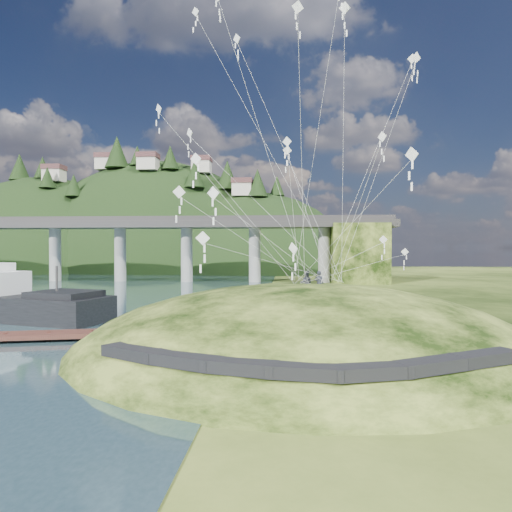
{
  "coord_description": "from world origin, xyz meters",
  "views": [
    {
      "loc": [
        6.8,
        -32.06,
        7.67
      ],
      "look_at": [
        4.0,
        6.0,
        7.0
      ],
      "focal_mm": 32.0,
      "sensor_mm": 36.0,
      "label": 1
    }
  ],
  "objects": [
    {
      "name": "ground",
      "position": [
        0.0,
        0.0,
        0.0
      ],
      "size": [
        320.0,
        320.0,
        0.0
      ],
      "primitive_type": "plane",
      "color": "black",
      "rests_on": "ground"
    },
    {
      "name": "footpath",
      "position": [
        7.46,
        -9.74,
        2.08
      ],
      "size": [
        22.29,
        5.84,
        0.83
      ],
      "color": "black",
      "rests_on": "ground"
    },
    {
      "name": "kite_flyers",
      "position": [
        8.4,
        2.73,
        5.94
      ],
      "size": [
        1.9,
        0.89,
        1.93
      ],
      "color": "#252832",
      "rests_on": "ground"
    },
    {
      "name": "far_ridge",
      "position": [
        -43.58,
        122.17,
        -7.44
      ],
      "size": [
        153.0,
        70.0,
        94.5
      ],
      "color": "black",
      "rests_on": "ground"
    },
    {
      "name": "work_barge",
      "position": [
        -23.38,
        14.85,
        1.98
      ],
      "size": [
        23.35,
        11.94,
        7.88
      ],
      "color": "black",
      "rests_on": "ground"
    },
    {
      "name": "grass_hill",
      "position": [
        8.0,
        2.0,
        -1.5
      ],
      "size": [
        36.0,
        32.0,
        13.0
      ],
      "color": "black",
      "rests_on": "ground"
    },
    {
      "name": "wooden_dock",
      "position": [
        -9.82,
        4.88,
        0.49
      ],
      "size": [
        15.69,
        5.99,
        1.11
      ],
      "color": "#3E1F19",
      "rests_on": "ground"
    },
    {
      "name": "kite_swarm",
      "position": [
        6.72,
        0.97,
        16.85
      ],
      "size": [
        20.42,
        16.7,
        21.55
      ],
      "color": "white",
      "rests_on": "ground"
    },
    {
      "name": "bridge",
      "position": [
        -26.46,
        70.07,
        9.7
      ],
      "size": [
        160.0,
        11.0,
        15.0
      ],
      "color": "#2D2B2B",
      "rests_on": "ground"
    }
  ]
}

